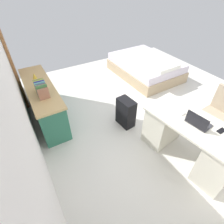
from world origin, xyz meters
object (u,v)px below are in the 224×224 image
(figurine_small, at_px, (34,76))
(credenza, at_px, (44,102))
(office_chair, at_px, (216,117))
(cell_phone_near_laptop, at_px, (221,131))
(bed, at_px, (145,67))
(computer_mouse, at_px, (183,113))
(desk, at_px, (189,140))
(suitcase_black, at_px, (126,113))
(laptop, at_px, (198,122))

(figurine_small, bearing_deg, credenza, -179.72)
(office_chair, distance_m, figurine_small, 3.43)
(cell_phone_near_laptop, bearing_deg, credenza, 36.36)
(bed, relative_size, computer_mouse, 19.30)
(credenza, relative_size, cell_phone_near_laptop, 13.24)
(computer_mouse, bearing_deg, cell_phone_near_laptop, -168.37)
(bed, xyz_separation_m, figurine_small, (-0.10, 2.90, 0.55))
(office_chair, xyz_separation_m, bed, (2.45, -0.44, -0.18))
(desk, xyz_separation_m, suitcase_black, (1.13, 0.40, -0.11))
(computer_mouse, bearing_deg, office_chair, -106.74)
(desk, bearing_deg, laptop, 143.48)
(bed, height_order, suitcase_black, bed)
(bed, bearing_deg, credenza, 98.03)
(credenza, bearing_deg, laptop, -142.69)
(office_chair, height_order, suitcase_black, office_chair)
(desk, distance_m, computer_mouse, 0.44)
(laptop, height_order, computer_mouse, laptop)
(desk, relative_size, cell_phone_near_laptop, 11.13)
(credenza, distance_m, laptop, 2.77)
(credenza, height_order, cell_phone_near_laptop, cell_phone_near_laptop)
(office_chair, bearing_deg, figurine_small, 46.35)
(bed, bearing_deg, computer_mouse, 151.97)
(suitcase_black, distance_m, cell_phone_near_laptop, 1.58)
(credenza, relative_size, laptop, 5.36)
(suitcase_black, bearing_deg, laptop, -167.20)
(desk, distance_m, suitcase_black, 1.21)
(bed, distance_m, cell_phone_near_laptop, 3.07)
(figurine_small, bearing_deg, laptop, -146.26)
(laptop, bearing_deg, cell_phone_near_laptop, -143.19)
(desk, distance_m, cell_phone_near_laptop, 0.48)
(desk, height_order, computer_mouse, computer_mouse)
(credenza, bearing_deg, computer_mouse, -138.95)
(office_chair, height_order, computer_mouse, office_chair)
(credenza, bearing_deg, bed, -81.97)
(suitcase_black, distance_m, laptop, 1.32)
(credenza, relative_size, bed, 0.93)
(laptop, distance_m, computer_mouse, 0.27)
(figurine_small, bearing_deg, cell_phone_near_laptop, -145.98)
(cell_phone_near_laptop, bearing_deg, bed, -21.45)
(desk, xyz_separation_m, bed, (2.56, -1.22, -0.15))
(suitcase_black, bearing_deg, computer_mouse, -161.99)
(credenza, bearing_deg, suitcase_black, -128.49)
(suitcase_black, bearing_deg, credenza, 46.16)
(bed, bearing_deg, office_chair, 169.89)
(office_chair, distance_m, cell_phone_near_laptop, 0.80)
(office_chair, distance_m, laptop, 0.90)
(desk, distance_m, office_chair, 0.79)
(office_chair, height_order, credenza, office_chair)
(office_chair, relative_size, suitcase_black, 1.65)
(desk, bearing_deg, figurine_small, 34.37)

